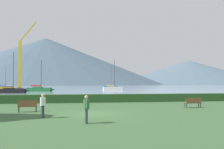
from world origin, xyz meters
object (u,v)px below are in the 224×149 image
(sailboat_slip_5, at_px, (110,87))
(person_seated_viewer, at_px, (43,104))
(dock_crane, at_px, (20,68))
(sailboat_slip_2, at_px, (39,89))
(sailboat_slip_0, at_px, (4,88))
(park_bench_under_tree, at_px, (193,102))
(park_bench_near_path, at_px, (27,106))
(sailboat_slip_4, at_px, (113,88))
(sailboat_slip_1, at_px, (11,90))
(person_standing_walker, at_px, (86,107))

(sailboat_slip_5, xyz_separation_m, person_seated_viewer, (-17.67, -86.89, 0.42))
(dock_crane, bearing_deg, sailboat_slip_2, -57.04)
(sailboat_slip_0, xyz_separation_m, park_bench_under_tree, (35.79, -73.17, -0.03))
(sailboat_slip_2, bearing_deg, park_bench_under_tree, -58.97)
(park_bench_near_path, height_order, person_seated_viewer, person_seated_viewer)
(sailboat_slip_5, bearing_deg, dock_crane, -145.91)
(dock_crane, bearing_deg, sailboat_slip_4, -4.32)
(sailboat_slip_1, relative_size, sailboat_slip_5, 0.98)
(sailboat_slip_1, distance_m, sailboat_slip_4, 32.74)
(sailboat_slip_4, height_order, person_seated_viewer, sailboat_slip_4)
(sailboat_slip_0, bearing_deg, sailboat_slip_4, -20.50)
(park_bench_near_path, xyz_separation_m, dock_crane, (-12.48, 60.11, 6.53))
(sailboat_slip_0, height_order, sailboat_slip_1, sailboat_slip_1)
(dock_crane, bearing_deg, park_bench_under_tree, -64.98)
(sailboat_slip_1, relative_size, sailboat_slip_4, 0.94)
(sailboat_slip_5, bearing_deg, person_standing_walker, -101.18)
(sailboat_slip_0, xyz_separation_m, sailboat_slip_5, (40.10, 8.69, -0.00))
(sailboat_slip_0, relative_size, person_standing_walker, 5.12)
(sailboat_slip_4, height_order, sailboat_slip_5, sailboat_slip_4)
(sailboat_slip_4, bearing_deg, sailboat_slip_5, 84.43)
(person_standing_walker, height_order, dock_crane, dock_crane)
(sailboat_slip_4, bearing_deg, person_standing_walker, -99.64)
(sailboat_slip_0, relative_size, person_seated_viewer, 5.12)
(person_standing_walker, bearing_deg, sailboat_slip_2, 93.63)
(sailboat_slip_0, bearing_deg, park_bench_under_tree, -60.60)
(sailboat_slip_5, bearing_deg, sailboat_slip_1, -125.59)
(park_bench_near_path, bearing_deg, sailboat_slip_5, 70.42)
(park_bench_near_path, distance_m, person_seated_viewer, 4.19)
(sailboat_slip_1, bearing_deg, sailboat_slip_5, 59.13)
(person_standing_walker, bearing_deg, sailboat_slip_0, 101.03)
(sailboat_slip_4, bearing_deg, sailboat_slip_0, 157.10)
(sailboat_slip_5, bearing_deg, park_bench_under_tree, -94.75)
(park_bench_under_tree, bearing_deg, sailboat_slip_4, 83.51)
(person_standing_walker, relative_size, dock_crane, 0.08)
(person_seated_viewer, bearing_deg, park_bench_near_path, 126.19)
(sailboat_slip_5, bearing_deg, person_seated_viewer, -103.23)
(dock_crane, bearing_deg, person_standing_walker, -75.76)
(sailboat_slip_1, distance_m, person_seated_viewer, 44.43)
(park_bench_near_path, bearing_deg, dock_crane, 95.25)
(person_seated_viewer, xyz_separation_m, dock_crane, (-14.13, 63.94, 6.09))
(sailboat_slip_2, distance_m, park_bench_under_tree, 51.90)
(dock_crane, bearing_deg, sailboat_slip_5, 35.83)
(park_bench_under_tree, xyz_separation_m, dock_crane, (-27.49, 58.91, 6.53))
(sailboat_slip_1, distance_m, park_bench_near_path, 40.31)
(sailboat_slip_2, distance_m, sailboat_slip_4, 23.48)
(park_bench_near_path, bearing_deg, sailboat_slip_1, 98.26)
(sailboat_slip_0, xyz_separation_m, sailboat_slip_4, (37.23, -16.45, 0.05))
(sailboat_slip_4, relative_size, dock_crane, 0.46)
(dock_crane, bearing_deg, person_seated_viewer, -77.54)
(sailboat_slip_0, relative_size, sailboat_slip_1, 0.89)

